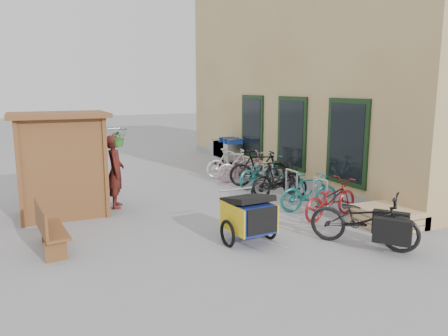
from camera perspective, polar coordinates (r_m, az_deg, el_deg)
name	(u,v)px	position (r m, az deg, el deg)	size (l,w,h in m)	color
ground	(232,227)	(9.52, 1.10, -7.66)	(80.00, 80.00, 0.00)	gray
building	(341,72)	(16.41, 15.04, 11.97)	(6.07, 13.00, 7.00)	tan
kiosk	(57,150)	(10.71, -20.99, 2.21)	(2.49, 1.65, 2.40)	brown
bike_rack	(268,175)	(12.50, 5.75, -0.87)	(0.05, 5.35, 0.86)	#A5A8AD
pallet_stack	(386,217)	(10.08, 20.39, -6.05)	(1.00, 1.20, 0.40)	tan
bench	(48,228)	(8.63, -21.95, -7.25)	(0.53, 1.41, 0.87)	brown
shopping_carts	(225,149)	(16.58, 0.19, 2.50)	(0.64, 1.76, 1.14)	silver
child_trailer	(249,215)	(8.45, 3.27, -6.10)	(1.03, 1.71, 1.00)	navy
cargo_bike	(365,220)	(8.64, 17.98, -6.44)	(1.76, 2.04, 1.06)	black
person_kiosk	(115,172)	(11.15, -14.00, -0.46)	(0.66, 0.43, 1.81)	maroon
bike_0	(331,199)	(10.28, 13.76, -3.96)	(0.60, 1.73, 0.91)	maroon
bike_1	(309,192)	(10.80, 11.06, -3.08)	(0.44, 1.56, 0.94)	#1A6A6A
bike_2	(279,184)	(11.76, 7.23, -2.06)	(0.57, 1.62, 0.85)	black
bike_3	(277,179)	(12.15, 6.96, -1.41)	(0.45, 1.59, 0.96)	black
bike_4	(263,172)	(13.10, 5.10, -0.51)	(0.63, 1.81, 0.95)	#1A6A6A
bike_5	(259,168)	(13.30, 4.62, -0.01)	(0.52, 1.84, 1.10)	black
bike_6	(245,167)	(13.89, 2.72, 0.18)	(0.64, 1.84, 0.97)	pink
bike_7	(232,164)	(14.31, 1.01, 0.58)	(0.47, 1.68, 1.01)	silver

